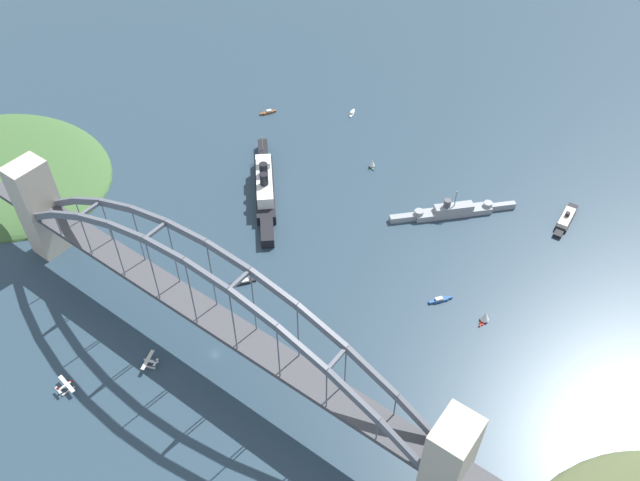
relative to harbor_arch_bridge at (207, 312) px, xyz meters
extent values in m
plane|color=#283D4C|center=(0.00, 0.00, -29.19)|extent=(1400.00, 1400.00, 0.00)
cube|color=#BCB29E|center=(-113.50, 0.00, -2.11)|extent=(13.29, 17.68, 54.16)
cube|color=#BCB29E|center=(113.50, 0.00, -2.11)|extent=(13.29, 17.68, 54.16)
cube|color=#47474C|center=(0.00, 0.00, -1.62)|extent=(213.72, 13.18, 2.40)
cube|color=#47474C|center=(-132.15, 0.00, -1.62)|extent=(24.00, 13.18, 2.40)
cube|color=slate|center=(-99.16, -5.93, 5.24)|extent=(23.73, 1.80, 16.44)
cube|color=slate|center=(-77.13, -5.93, 17.44)|extent=(23.43, 1.80, 13.55)
cube|color=slate|center=(-55.09, -5.93, 26.58)|extent=(23.08, 1.80, 10.65)
cube|color=slate|center=(-33.05, -5.93, 32.68)|extent=(22.69, 1.80, 7.71)
cube|color=slate|center=(-11.02, -5.93, 35.73)|extent=(22.26, 1.80, 4.72)
cube|color=slate|center=(11.02, -5.93, 35.73)|extent=(22.26, 1.80, 4.72)
cube|color=slate|center=(33.05, -5.93, 32.68)|extent=(22.69, 1.80, 7.71)
cube|color=slate|center=(55.09, -5.93, 26.58)|extent=(23.08, 1.80, 10.65)
cube|color=slate|center=(77.13, -5.93, 17.44)|extent=(23.43, 1.80, 13.55)
cube|color=slate|center=(99.16, -5.93, 5.24)|extent=(23.73, 1.80, 16.44)
cube|color=slate|center=(-99.16, 5.93, 5.24)|extent=(23.73, 1.80, 16.44)
cube|color=slate|center=(-77.13, 5.93, 17.44)|extent=(23.43, 1.80, 13.55)
cube|color=slate|center=(-55.09, 5.93, 26.58)|extent=(23.08, 1.80, 10.65)
cube|color=slate|center=(-33.05, 5.93, 32.68)|extent=(22.69, 1.80, 7.71)
cube|color=slate|center=(-11.02, 5.93, 35.73)|extent=(22.26, 1.80, 4.72)
cube|color=slate|center=(11.02, 5.93, 35.73)|extent=(22.26, 1.80, 4.72)
cube|color=slate|center=(33.05, 5.93, 32.68)|extent=(22.69, 1.80, 7.71)
cube|color=slate|center=(55.09, 5.93, 26.58)|extent=(23.08, 1.80, 10.65)
cube|color=slate|center=(77.13, 5.93, 17.44)|extent=(23.43, 1.80, 13.55)
cube|color=slate|center=(99.16, 5.93, 5.24)|extent=(23.73, 1.80, 16.44)
cube|color=slate|center=(-110.18, 0.00, -1.62)|extent=(1.40, 11.86, 1.40)
cube|color=slate|center=(-66.11, 0.00, 22.77)|extent=(1.40, 11.86, 1.40)
cube|color=slate|center=(-22.04, 0.00, 34.97)|extent=(1.40, 11.86, 1.40)
cube|color=slate|center=(22.04, 0.00, 34.97)|extent=(1.40, 11.86, 1.40)
cube|color=slate|center=(66.11, 0.00, 22.77)|extent=(1.40, 11.86, 1.40)
cube|color=slate|center=(110.18, 0.00, -1.62)|extent=(1.40, 11.86, 1.40)
cylinder|color=slate|center=(-88.15, -5.93, 5.84)|extent=(0.56, 0.56, 12.52)
cylinder|color=slate|center=(-88.15, 5.93, 5.84)|extent=(0.56, 0.56, 12.52)
cylinder|color=slate|center=(-66.11, -5.93, 11.18)|extent=(0.56, 0.56, 23.19)
cylinder|color=slate|center=(-66.11, 5.93, 11.18)|extent=(0.56, 0.56, 23.19)
cylinder|color=slate|center=(-44.07, -5.93, 14.99)|extent=(0.56, 0.56, 30.81)
cylinder|color=slate|center=(-44.07, 5.93, 14.99)|extent=(0.56, 0.56, 30.81)
cylinder|color=slate|center=(-22.04, -5.93, 17.27)|extent=(0.56, 0.56, 35.38)
cylinder|color=slate|center=(-22.04, 5.93, 17.27)|extent=(0.56, 0.56, 35.38)
cylinder|color=slate|center=(0.00, -5.93, 18.04)|extent=(0.56, 0.56, 36.91)
cylinder|color=slate|center=(0.00, 5.93, 18.04)|extent=(0.56, 0.56, 36.91)
cylinder|color=slate|center=(22.04, -5.93, 17.27)|extent=(0.56, 0.56, 35.38)
cylinder|color=slate|center=(22.04, 5.93, 17.27)|extent=(0.56, 0.56, 35.38)
cylinder|color=slate|center=(44.07, -5.93, 14.99)|extent=(0.56, 0.56, 30.81)
cylinder|color=slate|center=(44.07, 5.93, 14.99)|extent=(0.56, 0.56, 30.81)
cylinder|color=slate|center=(66.11, -5.93, 11.18)|extent=(0.56, 0.56, 23.19)
cylinder|color=slate|center=(66.11, 5.93, 11.18)|extent=(0.56, 0.56, 23.19)
cylinder|color=slate|center=(88.15, -5.93, 5.84)|extent=(0.56, 0.56, 12.52)
cylinder|color=slate|center=(88.15, 5.93, 5.84)|extent=(0.56, 0.56, 12.52)
ellipsoid|color=#3D6033|center=(-187.02, 22.50, -29.19)|extent=(136.44, 107.56, 17.66)
cube|color=black|center=(-52.49, 98.23, -26.32)|extent=(43.10, 46.54, 5.75)
cube|color=black|center=(-76.08, 124.67, -26.32)|extent=(16.04, 17.01, 5.75)
cube|color=black|center=(-28.91, 71.80, -26.32)|extent=(16.89, 17.77, 5.75)
cube|color=white|center=(-52.49, 98.23, -19.98)|extent=(33.10, 35.60, 6.92)
cube|color=white|center=(-59.79, 106.41, -14.91)|extent=(11.63, 11.71, 3.20)
cylinder|color=black|center=(-53.82, 99.72, -13.05)|extent=(4.66, 4.66, 6.92)
cylinder|color=black|center=(-47.85, 93.03, -13.05)|extent=(4.66, 4.66, 6.92)
cylinder|color=tan|center=(-74.61, 123.02, -18.44)|extent=(0.50, 0.50, 10.00)
cube|color=gray|center=(41.83, 145.81, -27.41)|extent=(34.60, 35.68, 3.56)
cube|color=gray|center=(61.53, 166.37, -27.41)|extent=(12.12, 12.46, 3.56)
cube|color=gray|center=(22.13, 125.25, -27.41)|extent=(12.58, 12.89, 3.56)
cube|color=gray|center=(41.83, 145.81, -24.10)|extent=(18.81, 19.29, 3.07)
cylinder|color=gray|center=(55.38, 159.95, -24.53)|extent=(4.89, 4.89, 2.20)
cylinder|color=gray|center=(28.28, 131.67, -24.53)|extent=(4.89, 4.89, 2.20)
cylinder|color=gray|center=(41.83, 145.81, -17.56)|extent=(0.60, 0.60, 10.00)
cylinder|color=#4C4C51|center=(38.88, 142.73, -20.36)|extent=(3.84, 3.84, 4.40)
cube|color=black|center=(93.87, 176.56, -28.13)|extent=(7.46, 18.18, 2.14)
cube|color=black|center=(94.77, 164.75, -28.13)|extent=(4.73, 6.23, 2.14)
cube|color=black|center=(92.97, 188.37, -28.13)|extent=(5.58, 6.30, 2.14)
cube|color=beige|center=(93.87, 176.56, -25.80)|extent=(6.43, 16.64, 2.52)
cylinder|color=black|center=(93.87, 176.56, -23.34)|extent=(2.45, 2.45, 2.40)
cylinder|color=#B7B7B2|center=(-18.30, -22.92, -28.74)|extent=(6.13, 3.07, 0.90)
cylinder|color=#B7B7B2|center=(-19.46, -19.89, -28.74)|extent=(6.13, 3.07, 0.90)
cylinder|color=navy|center=(-18.30, -22.92, -27.71)|extent=(0.14, 0.14, 1.16)
cylinder|color=navy|center=(-19.46, -19.89, -27.71)|extent=(0.14, 0.14, 1.16)
ellipsoid|color=beige|center=(-18.88, -21.41, -26.47)|extent=(6.77, 3.65, 1.32)
cylinder|color=navy|center=(-21.71, -22.50, -26.47)|extent=(1.20, 1.46, 1.26)
cube|color=beige|center=(-19.67, -21.71, -25.91)|extent=(5.42, 10.58, 0.20)
cube|color=beige|center=(-16.11, -20.34, -26.34)|extent=(2.48, 4.18, 0.12)
cube|color=navy|center=(-16.11, -20.34, -25.06)|extent=(1.07, 0.51, 1.50)
cylinder|color=#B7B7B2|center=(-40.19, -51.44, -28.74)|extent=(1.70, 6.11, 0.90)
cylinder|color=#B7B7B2|center=(-36.85, -51.89, -28.74)|extent=(1.70, 6.11, 0.90)
cylinder|color=maroon|center=(-40.19, -51.44, -27.73)|extent=(0.14, 0.14, 1.12)
cylinder|color=maroon|center=(-36.85, -51.89, -27.73)|extent=(0.14, 0.14, 1.12)
ellipsoid|color=beige|center=(-38.52, -51.66, -26.54)|extent=(2.21, 7.19, 1.27)
cylinder|color=maroon|center=(-38.10, -48.51, -26.54)|extent=(1.30, 0.95, 1.20)
cube|color=beige|center=(-38.40, -50.79, -26.00)|extent=(11.45, 3.20, 0.20)
cube|color=beige|center=(-38.94, -54.75, -26.41)|extent=(4.41, 1.67, 0.12)
cube|color=maroon|center=(-38.94, -54.75, -25.15)|extent=(0.27, 1.11, 1.50)
cube|color=#234C8C|center=(66.59, 87.40, -28.56)|extent=(6.20, 7.28, 1.27)
cube|color=#234C8C|center=(69.46, 91.34, -28.56)|extent=(2.48, 2.73, 1.27)
cube|color=#234C8C|center=(63.71, 83.47, -28.56)|extent=(2.68, 2.88, 1.27)
cube|color=beige|center=(66.05, 86.67, -27.38)|extent=(3.67, 4.05, 1.09)
cube|color=brown|center=(-102.62, 160.92, -28.55)|extent=(5.53, 6.94, 1.29)
cube|color=brown|center=(-104.81, 157.17, -28.55)|extent=(2.33, 2.60, 1.29)
cube|color=brown|center=(-100.44, 164.68, -28.55)|extent=(2.58, 2.74, 1.29)
cube|color=beige|center=(-102.21, 161.63, -27.38)|extent=(3.44, 3.86, 1.05)
cube|color=#B2231E|center=(89.05, 88.06, -28.83)|extent=(2.21, 4.61, 0.72)
cube|color=#B2231E|center=(88.93, 85.03, -28.83)|extent=(0.97, 1.55, 0.72)
cube|color=#B2231E|center=(89.17, 91.08, -28.83)|extent=(1.16, 1.55, 0.72)
cylinder|color=tan|center=(89.03, 87.68, -25.41)|extent=(0.16, 0.16, 6.12)
cone|color=white|center=(89.08, 89.00, -25.72)|extent=(4.32, 4.32, 4.90)
cube|color=silver|center=(-57.90, 193.35, -28.77)|extent=(3.99, 5.92, 0.85)
cube|color=silver|center=(-59.15, 196.79, -28.77)|extent=(1.79, 2.14, 0.85)
cube|color=silver|center=(-56.65, 189.92, -28.77)|extent=(2.02, 2.23, 0.85)
cube|color=beige|center=(-57.67, 192.71, -27.65)|extent=(2.63, 3.19, 1.39)
cube|color=black|center=(-17.73, 39.29, -28.62)|extent=(6.87, 7.86, 1.15)
cube|color=black|center=(-20.85, 35.15, -28.62)|extent=(2.76, 2.98, 1.15)
cube|color=black|center=(-14.60, 43.43, -28.62)|extent=(3.01, 3.16, 1.15)
cube|color=beige|center=(-17.14, 40.07, -27.57)|extent=(4.09, 4.42, 0.93)
cube|color=#2D6B3D|center=(-16.33, 153.83, -28.84)|extent=(3.70, 3.56, 0.70)
cube|color=#2D6B3D|center=(-14.49, 152.14, -28.84)|extent=(1.34, 1.31, 0.70)
cube|color=#2D6B3D|center=(-18.17, 155.53, -28.84)|extent=(1.43, 1.40, 0.70)
cylinder|color=tan|center=(-16.10, 153.62, -25.78)|extent=(0.16, 0.16, 5.42)
cone|color=white|center=(-16.90, 154.36, -26.05)|extent=(4.86, 4.86, 4.33)
camera|label=1|loc=(140.96, -111.17, 214.89)|focal=36.82mm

